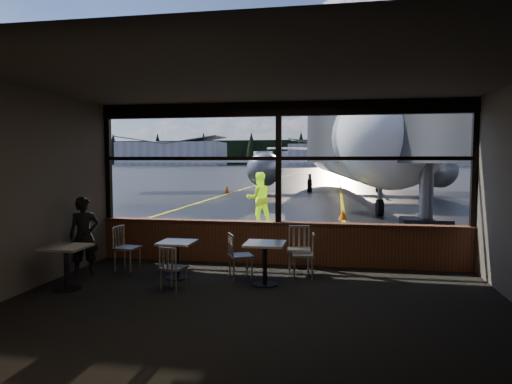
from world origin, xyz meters
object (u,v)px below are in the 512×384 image
(airliner, at_px, (347,108))
(chair_mid_w, at_px, (127,248))
(chair_near_n, at_px, (299,250))
(ground_crew, at_px, (259,199))
(cone_wing, at_px, (227,189))
(chair_near_w, at_px, (241,256))
(cafe_table_mid, at_px, (177,260))
(chair_mid_s, at_px, (174,268))
(passenger, at_px, (84,236))
(cafe_table_near, at_px, (265,264))
(cone_nose, at_px, (343,214))
(cafe_table_left, at_px, (67,268))
(chair_near_e, at_px, (303,255))
(jet_bridge, at_px, (412,152))

(airliner, height_order, chair_mid_w, airliner)
(chair_near_n, relative_size, ground_crew, 0.52)
(cone_wing, bearing_deg, chair_near_w, -75.57)
(cafe_table_mid, distance_m, ground_crew, 7.48)
(ground_crew, bearing_deg, chair_mid_s, 63.87)
(chair_mid_s, bearing_deg, passenger, 175.01)
(cafe_table_near, bearing_deg, passenger, 178.78)
(chair_near_w, distance_m, chair_mid_s, 1.37)
(cafe_table_near, relative_size, chair_mid_s, 0.97)
(ground_crew, height_order, cone_nose, ground_crew)
(cafe_table_left, relative_size, chair_near_e, 0.89)
(cafe_table_left, xyz_separation_m, chair_near_e, (4.00, 1.57, 0.05))
(chair_near_w, bearing_deg, chair_near_n, 92.88)
(chair_near_n, distance_m, passenger, 4.22)
(chair_near_w, distance_m, cone_wing, 23.05)
(cone_nose, bearing_deg, chair_mid_w, -116.59)
(cafe_table_near, bearing_deg, ground_crew, 100.55)
(cafe_table_near, bearing_deg, chair_near_n, 59.34)
(airliner, height_order, cone_wing, airliner)
(airliner, xyz_separation_m, cafe_table_near, (-1.84, -24.00, -5.45))
(passenger, bearing_deg, jet_bridge, 8.56)
(airliner, height_order, cone_nose, airliner)
(chair_near_e, height_order, passenger, passenger)
(cafe_table_near, distance_m, cone_wing, 23.50)
(chair_mid_s, bearing_deg, chair_near_w, 58.38)
(chair_near_w, bearing_deg, jet_bridge, 123.00)
(chair_mid_s, height_order, cone_wing, chair_mid_s)
(airliner, distance_m, cafe_table_near, 24.68)
(chair_near_n, distance_m, cone_nose, 8.59)
(airliner, bearing_deg, ground_crew, -106.50)
(cafe_table_mid, xyz_separation_m, chair_mid_s, (0.22, -0.80, 0.04))
(airliner, xyz_separation_m, passenger, (-5.43, -23.92, -5.07))
(chair_near_w, bearing_deg, cone_nose, 141.55)
(jet_bridge, distance_m, passenger, 10.31)
(airliner, xyz_separation_m, cone_nose, (-0.36, -14.56, -5.63))
(ground_crew, bearing_deg, jet_bridge, 149.94)
(chair_mid_s, distance_m, cone_nose, 10.51)
(jet_bridge, height_order, chair_near_n, jet_bridge)
(passenger, bearing_deg, chair_near_n, -24.78)
(chair_mid_s, relative_size, cone_nose, 1.87)
(cafe_table_left, height_order, chair_near_w, chair_near_w)
(cafe_table_left, bearing_deg, chair_mid_s, 8.26)
(passenger, height_order, cone_wing, passenger)
(jet_bridge, relative_size, chair_near_n, 12.08)
(cafe_table_mid, relative_size, chair_near_n, 0.75)
(chair_near_w, height_order, cone_wing, chair_near_w)
(jet_bridge, relative_size, cafe_table_left, 14.94)
(chair_mid_w, bearing_deg, cafe_table_mid, 77.67)
(chair_mid_w, bearing_deg, jet_bridge, 141.90)
(chair_near_n, relative_size, cone_wing, 1.97)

